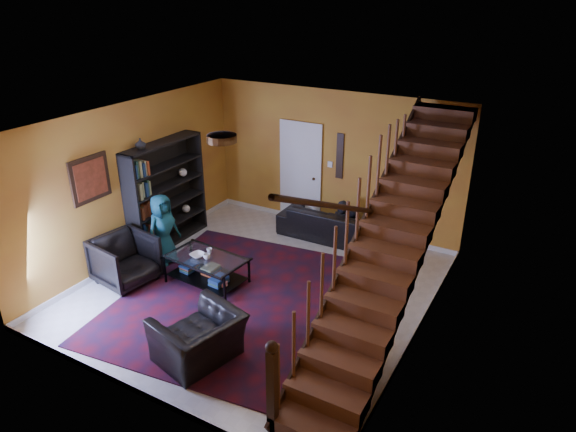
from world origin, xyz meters
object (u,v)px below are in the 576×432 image
Objects in this scene: bookshelf at (167,196)px; armchair_left at (125,260)px; armchair_right at (199,338)px; coffee_table at (207,268)px; sofa at (331,224)px.

armchair_left is at bearing -76.60° from bookshelf.
armchair_right is (2.29, -0.96, -0.07)m from armchair_left.
coffee_table is (-1.09, 1.58, -0.05)m from armchair_right.
armchair_right is 0.78× the size of coffee_table.
bookshelf reaches higher than armchair_right.
bookshelf is 1.63m from armchair_left.
bookshelf is at bearing -118.74° from armchair_right.
sofa is at bearing -165.66° from armchair_right.
bookshelf reaches higher than armchair_left.
armchair_right is at bearing 89.76° from sofa.
armchair_left is (0.35, -1.49, -0.55)m from bookshelf.
armchair_left is at bearing -98.69° from armchair_right.
armchair_right is 1.93m from coffee_table.
sofa is 2.78m from coffee_table.
armchair_right is at bearing -42.86° from bookshelf.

